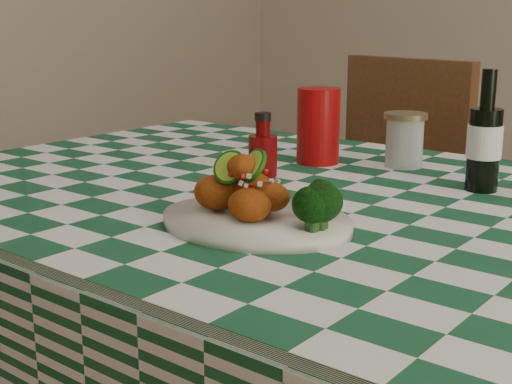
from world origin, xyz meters
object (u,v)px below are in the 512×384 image
Objects in this scene: red_tumbler at (318,126)px; ketchup_bottle at (263,144)px; fried_chicken_pile at (247,185)px; wooden_chair_left at (360,228)px; beer_bottle at (485,131)px; mason_jar at (404,140)px; plate at (256,222)px.

red_tumbler reaches higher than ketchup_bottle.
wooden_chair_left reaches higher than fried_chicken_pile.
wooden_chair_left is (-0.55, 0.52, -0.41)m from beer_bottle.
red_tumbler is at bearing 85.34° from ketchup_bottle.
ketchup_bottle is 1.11× the size of mason_jar.
mason_jar is (-0.03, 0.54, 0.05)m from plate.
red_tumbler is 0.37m from beer_bottle.
ketchup_bottle is (-0.01, -0.17, -0.02)m from red_tumbler.
mason_jar is (0.16, 0.08, -0.02)m from red_tumbler.
ketchup_bottle reaches higher than plate.
beer_bottle is at bearing -25.48° from mason_jar.
ketchup_bottle is 0.79m from wooden_chair_left.
plate is 2.65× the size of mason_jar.
wooden_chair_left reaches higher than red_tumbler.
fried_chicken_pile is 1.09m from wooden_chair_left.
plate is 2.11× the size of fried_chicken_pile.
beer_bottle is at bearing -3.09° from red_tumbler.
mason_jar is 0.24m from beer_bottle.
fried_chicken_pile is (-0.02, 0.00, 0.05)m from plate.
plate is 0.31× the size of wooden_chair_left.
red_tumbler is 1.41× the size of mason_jar.
ketchup_bottle is at bearing -125.19° from mason_jar.
beer_bottle reaches higher than ketchup_bottle.
plate is at bearing -66.88° from red_tumbler.
fried_chicken_pile is 0.65× the size of beer_bottle.
red_tumbler is at bearing 113.12° from plate.
beer_bottle is (0.18, 0.44, 0.10)m from plate.
plate is at bearing -86.65° from mason_jar.
beer_bottle is at bearing 68.13° from plate.
mason_jar is at bearing 154.52° from beer_bottle.
beer_bottle is at bearing 66.15° from fried_chicken_pile.
mason_jar is at bearing 91.46° from fried_chicken_pile.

